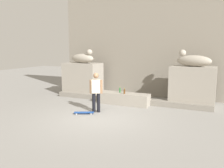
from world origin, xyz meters
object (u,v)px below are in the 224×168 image
object	(u,v)px
statue_reclining_right	(193,60)
bottle_green	(120,90)
statue_reclining_left	(83,58)
skateboard	(84,112)
bottle_brown	(124,92)
skater	(96,91)

from	to	relation	value
statue_reclining_right	bottle_green	size ratio (longest dim) A/B	6.17
statue_reclining_left	skateboard	world-z (taller)	statue_reclining_left
statue_reclining_right	bottle_brown	size ratio (longest dim) A/B	6.29
bottle_brown	skater	bearing A→B (deg)	-112.47
skateboard	bottle_green	distance (m)	2.46
bottle_brown	statue_reclining_right	bearing A→B (deg)	25.22
bottle_brown	skateboard	bearing A→B (deg)	-115.13
statue_reclining_left	bottle_brown	bearing A→B (deg)	-10.23
statue_reclining_left	bottle_green	distance (m)	3.27
statue_reclining_left	statue_reclining_right	world-z (taller)	same
statue_reclining_right	bottle_green	bearing A→B (deg)	33.21
statue_reclining_left	skater	bearing A→B (deg)	-37.05
statue_reclining_right	statue_reclining_left	bearing A→B (deg)	14.34
skater	bottle_brown	world-z (taller)	skater
skater	bottle_brown	distance (m)	1.72
statue_reclining_left	skater	xyz separation A→B (m)	(2.41, -2.90, -1.20)
statue_reclining_right	bottle_green	xyz separation A→B (m)	(-3.18, -1.10, -1.46)
skater	statue_reclining_left	bearing A→B (deg)	105.30
bottle_green	bottle_brown	bearing A→B (deg)	-36.37
bottle_green	skater	bearing A→B (deg)	-99.93
statue_reclining_right	skateboard	xyz separation A→B (m)	(-3.82, -3.40, -2.06)
skateboard	skater	bearing A→B (deg)	31.06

